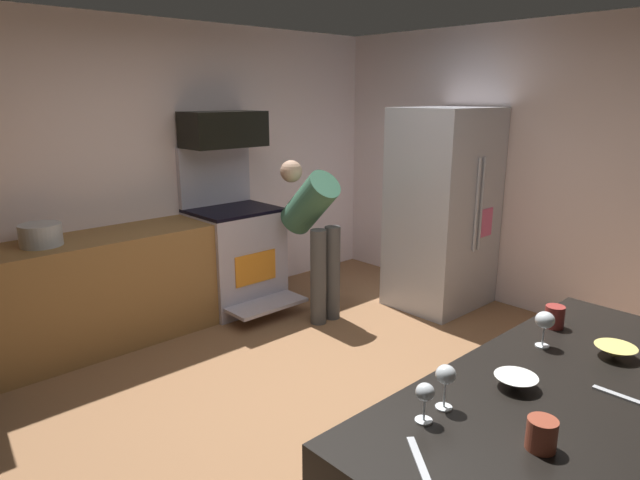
% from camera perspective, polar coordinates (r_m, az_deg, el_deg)
% --- Properties ---
extents(ground_plane, '(5.20, 4.80, 0.02)m').
position_cam_1_polar(ground_plane, '(3.75, 2.07, -17.03)').
color(ground_plane, '#8E6240').
extents(wall_back, '(5.20, 0.12, 2.60)m').
position_cam_1_polar(wall_back, '(5.16, -16.55, 6.75)').
color(wall_back, silver).
rests_on(wall_back, ground).
extents(wall_right, '(0.12, 4.80, 2.60)m').
position_cam_1_polar(wall_right, '(5.34, 22.08, 6.54)').
color(wall_right, silver).
rests_on(wall_right, ground).
extents(lower_cabinet_run, '(2.40, 0.60, 0.90)m').
position_cam_1_polar(lower_cabinet_run, '(4.69, -23.66, -5.37)').
color(lower_cabinet_run, olive).
rests_on(lower_cabinet_run, ground).
extents(oven_range, '(0.76, 0.96, 1.51)m').
position_cam_1_polar(oven_range, '(5.27, -8.82, -1.46)').
color(oven_range, '#B9B2C2').
rests_on(oven_range, ground).
extents(microwave, '(0.74, 0.38, 0.32)m').
position_cam_1_polar(microwave, '(5.15, -9.93, 11.22)').
color(microwave, black).
rests_on(microwave, oven_range).
extents(refrigerator, '(0.88, 0.76, 1.86)m').
position_cam_1_polar(refrigerator, '(5.30, 12.57, 3.15)').
color(refrigerator, silver).
rests_on(refrigerator, ground).
extents(person_cook, '(0.31, 0.66, 1.40)m').
position_cam_1_polar(person_cook, '(4.86, -0.64, 1.42)').
color(person_cook, '#4C4C4C').
rests_on(person_cook, ground).
extents(mixing_bowl_large, '(0.17, 0.17, 0.05)m').
position_cam_1_polar(mixing_bowl_large, '(2.66, 28.21, -10.14)').
color(mixing_bowl_large, '#EAD46D').
rests_on(mixing_bowl_large, counter_island).
extents(mixing_bowl_small, '(0.16, 0.16, 0.05)m').
position_cam_1_polar(mixing_bowl_small, '(2.26, 19.58, -13.64)').
color(mixing_bowl_small, white).
rests_on(mixing_bowl_small, counter_island).
extents(wine_glass_near, '(0.07, 0.07, 0.17)m').
position_cam_1_polar(wine_glass_near, '(2.01, 12.87, -13.61)').
color(wine_glass_near, silver).
rests_on(wine_glass_near, counter_island).
extents(wine_glass_mid, '(0.08, 0.08, 0.16)m').
position_cam_1_polar(wine_glass_mid, '(2.60, 22.23, -7.78)').
color(wine_glass_mid, silver).
rests_on(wine_glass_mid, counter_island).
extents(wine_glass_far, '(0.06, 0.06, 0.14)m').
position_cam_1_polar(wine_glass_far, '(1.94, 10.80, -15.42)').
color(wine_glass_far, silver).
rests_on(wine_glass_far, counter_island).
extents(mug_coffee, '(0.09, 0.09, 0.10)m').
position_cam_1_polar(mug_coffee, '(1.93, 21.94, -18.13)').
color(mug_coffee, '#9A422D').
rests_on(mug_coffee, counter_island).
extents(mug_tea, '(0.09, 0.09, 0.11)m').
position_cam_1_polar(mug_tea, '(2.85, 23.09, -7.31)').
color(mug_tea, maroon).
rests_on(mug_tea, counter_island).
extents(knife_chef, '(0.03, 0.27, 0.01)m').
position_cam_1_polar(knife_chef, '(2.35, 29.51, -14.22)').
color(knife_chef, '#B7BABF').
rests_on(knife_chef, counter_island).
extents(knife_paring, '(0.19, 0.24, 0.01)m').
position_cam_1_polar(knife_paring, '(1.78, 10.44, -22.04)').
color(knife_paring, '#B7BABF').
rests_on(knife_paring, counter_island).
extents(stock_pot, '(0.29, 0.29, 0.16)m').
position_cam_1_polar(stock_pot, '(4.49, -26.92, 0.48)').
color(stock_pot, '#B6BABD').
rests_on(stock_pot, lower_cabinet_run).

